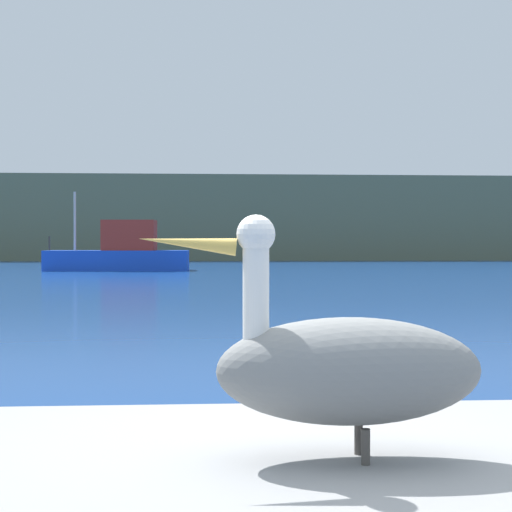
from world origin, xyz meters
TOP-DOWN VIEW (x-y plane):
  - hillside_backdrop at (0.00, 66.02)m, footprint 140.00×13.53m
  - pelican at (0.08, -0.42)m, footprint 1.17×0.42m
  - fishing_boat_blue at (-4.28, 38.49)m, footprint 7.11×2.55m

SIDE VIEW (x-z plane):
  - fishing_boat_blue at x=-4.28m, z-range -1.05..2.87m
  - pelican at x=0.08m, z-range 0.56..1.40m
  - hillside_backdrop at x=0.00m, z-range 0.00..6.56m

